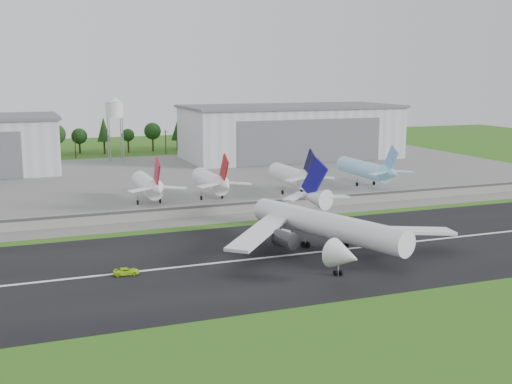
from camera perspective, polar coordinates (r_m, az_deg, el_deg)
name	(u,v)px	position (r m, az deg, el deg)	size (l,w,h in m)	color
ground	(280,271)	(132.37, 2.18, -7.06)	(600.00, 600.00, 0.00)	#2D5B15
runway	(263,258)	(141.22, 0.59, -5.91)	(320.00, 60.00, 0.10)	black
runway_centerline	(263,258)	(141.20, 0.59, -5.88)	(220.00, 1.00, 0.02)	white
apron	(156,181)	(244.53, -8.84, 0.97)	(320.00, 150.00, 0.10)	slate
blast_fence	(205,210)	(182.15, -4.57, -1.62)	(240.00, 0.61, 3.50)	gray
hangar_east	(291,132)	(308.58, 3.10, 5.39)	(102.00, 47.00, 25.20)	silver
water_tower	(114,108)	(304.79, -12.48, 7.35)	(8.40, 8.40, 29.40)	#99999E
utility_poles	(122,156)	(322.46, -11.82, 3.15)	(230.00, 3.00, 12.00)	black
treeline	(117,153)	(337.18, -12.23, 3.44)	(320.00, 16.00, 22.00)	black
main_airliner	(327,231)	(145.74, 6.33, -3.48)	(54.00, 57.55, 18.17)	white
ground_vehicle	(126,271)	(132.21, -11.45, -6.92)	(2.40, 5.21, 1.45)	#B4E61B
parked_jet_red_a	(149,186)	(199.31, -9.46, 0.56)	(7.36, 31.29, 16.56)	white
parked_jet_red_b	(213,182)	(204.19, -3.85, 0.92)	(7.36, 31.29, 16.59)	white
parked_jet_navy	(294,176)	(213.98, 3.40, 1.42)	(7.36, 31.29, 16.79)	white
parked_jet_skyblue	(368,170)	(232.67, 9.93, 1.98)	(7.36, 37.29, 16.70)	#91D9FB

